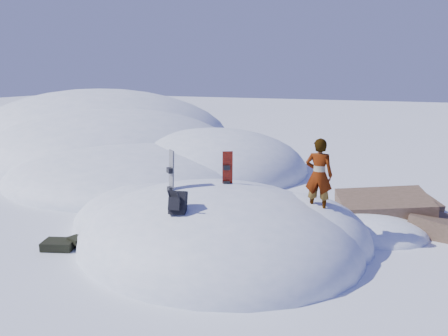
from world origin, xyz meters
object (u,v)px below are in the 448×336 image
at_px(backpack, 177,203).
at_px(person, 319,175).
at_px(snowboard_red, 227,177).
at_px(snowboard_dark, 171,182).

distance_m(backpack, person, 3.24).
height_order(snowboard_red, snowboard_dark, snowboard_dark).
xyz_separation_m(backpack, person, (2.49, 2.04, 0.37)).
bearing_deg(person, backpack, 39.06).
xyz_separation_m(snowboard_dark, backpack, (0.78, -1.09, -0.11)).
xyz_separation_m(snowboard_red, backpack, (-0.31, -1.91, -0.15)).
relative_size(snowboard_dark, person, 0.92).
xyz_separation_m(snowboard_red, snowboard_dark, (-1.09, -0.82, -0.04)).
xyz_separation_m(snowboard_red, person, (2.18, 0.13, 0.23)).
bearing_deg(backpack, snowboard_dark, 110.80).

